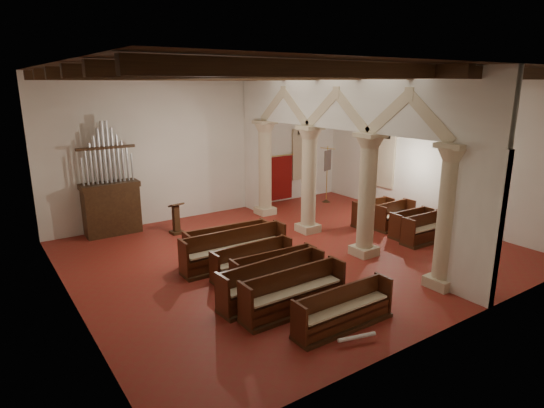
% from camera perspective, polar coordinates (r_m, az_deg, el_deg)
% --- Properties ---
extents(floor, '(14.00, 14.00, 0.00)m').
position_cam_1_polar(floor, '(15.57, 2.79, -6.07)').
color(floor, maroon).
rests_on(floor, ground).
extents(ceiling, '(14.00, 14.00, 0.00)m').
position_cam_1_polar(ceiling, '(14.55, 3.09, 16.58)').
color(ceiling, '#331F11').
rests_on(ceiling, wall_back).
extents(wall_back, '(14.00, 0.02, 6.00)m').
position_cam_1_polar(wall_back, '(19.82, -7.70, 7.32)').
color(wall_back, white).
rests_on(wall_back, floor).
extents(wall_front, '(14.00, 0.02, 6.00)m').
position_cam_1_polar(wall_front, '(10.74, 22.67, -0.12)').
color(wall_front, white).
rests_on(wall_front, floor).
extents(wall_left, '(0.02, 12.00, 6.00)m').
position_cam_1_polar(wall_left, '(11.99, -24.80, 1.13)').
color(wall_left, white).
rests_on(wall_left, floor).
extents(wall_right, '(0.02, 12.00, 6.00)m').
position_cam_1_polar(wall_right, '(19.76, 19.43, 6.59)').
color(wall_right, white).
rests_on(wall_right, floor).
extents(ceiling_beams, '(13.80, 11.80, 0.30)m').
position_cam_1_polar(ceiling_beams, '(14.54, 3.08, 15.87)').
color(ceiling_beams, '#3C2613').
rests_on(ceiling_beams, wall_back).
extents(arcade, '(0.90, 11.90, 6.00)m').
position_cam_1_polar(arcade, '(15.83, 8.20, 7.47)').
color(arcade, tan).
rests_on(arcade, floor).
extents(window_right_a, '(0.03, 1.00, 2.20)m').
position_cam_1_polar(window_right_a, '(19.03, 22.80, 3.53)').
color(window_right_a, '#2C6453').
rests_on(window_right_a, wall_right).
extents(window_right_b, '(0.03, 1.00, 2.20)m').
position_cam_1_polar(window_right_b, '(21.42, 13.85, 5.42)').
color(window_right_b, '#2C6453').
rests_on(window_right_b, wall_right).
extents(window_back, '(1.00, 0.03, 2.20)m').
position_cam_1_polar(window_back, '(22.59, 3.85, 6.29)').
color(window_back, '#2C6453').
rests_on(window_back, wall_back).
extents(pipe_organ, '(2.10, 0.85, 4.40)m').
position_cam_1_polar(pipe_organ, '(18.10, -19.59, 0.61)').
color(pipe_organ, '#3C2613').
rests_on(pipe_organ, floor).
extents(lectern, '(0.53, 0.54, 1.25)m').
position_cam_1_polar(lectern, '(17.66, -11.93, -2.06)').
color(lectern, '#352411').
rests_on(lectern, floor).
extents(dossal_curtain, '(1.80, 0.07, 2.17)m').
position_cam_1_polar(dossal_curtain, '(21.84, 0.79, 3.26)').
color(dossal_curtain, maroon).
rests_on(dossal_curtain, floor).
extents(processional_banner, '(0.60, 0.76, 2.72)m').
position_cam_1_polar(processional_banner, '(22.00, 6.88, 2.38)').
color(processional_banner, '#3C2613').
rests_on(processional_banner, floor).
extents(hymnal_box_a, '(0.35, 0.32, 0.28)m').
position_cam_1_polar(hymnal_box_a, '(12.50, 12.03, -10.68)').
color(hymnal_box_a, navy).
rests_on(hymnal_box_a, floor).
extents(hymnal_box_b, '(0.36, 0.29, 0.35)m').
position_cam_1_polar(hymnal_box_b, '(13.43, 3.47, -8.34)').
color(hymnal_box_b, '#18148E').
rests_on(hymnal_box_b, floor).
extents(hymnal_box_c, '(0.33, 0.29, 0.29)m').
position_cam_1_polar(hymnal_box_c, '(15.06, 1.96, -5.81)').
color(hymnal_box_c, navy).
rests_on(hymnal_box_c, floor).
extents(tube_heater_a, '(0.91, 0.32, 0.09)m').
position_cam_1_polar(tube_heater_a, '(10.59, 10.60, -16.08)').
color(tube_heater_a, white).
rests_on(tube_heater_a, floor).
extents(tube_heater_b, '(1.02, 0.24, 0.10)m').
position_cam_1_polar(tube_heater_b, '(11.24, -0.54, -13.87)').
color(tube_heater_b, white).
rests_on(tube_heater_b, floor).
extents(nave_pew_0, '(2.70, 0.65, 0.98)m').
position_cam_1_polar(nave_pew_0, '(11.08, 8.97, -13.57)').
color(nave_pew_0, '#3C2613').
rests_on(nave_pew_0, floor).
extents(nave_pew_1, '(2.90, 0.74, 1.10)m').
position_cam_1_polar(nave_pew_1, '(11.62, 2.79, -11.75)').
color(nave_pew_1, '#3C2613').
rests_on(nave_pew_1, floor).
extents(nave_pew_2, '(3.18, 0.90, 1.09)m').
position_cam_1_polar(nave_pew_2, '(12.19, 0.10, -10.40)').
color(nave_pew_2, '#3C2613').
rests_on(nave_pew_2, floor).
extents(nave_pew_3, '(2.63, 0.75, 0.95)m').
position_cam_1_polar(nave_pew_3, '(13.10, 0.30, -8.75)').
color(nave_pew_3, '#3C2613').
rests_on(nave_pew_3, floor).
extents(nave_pew_4, '(2.62, 0.71, 0.97)m').
position_cam_1_polar(nave_pew_4, '(13.68, -2.47, -7.68)').
color(nave_pew_4, '#3C2613').
rests_on(nave_pew_4, floor).
extents(nave_pew_5, '(3.50, 0.81, 1.15)m').
position_cam_1_polar(nave_pew_5, '(14.38, -4.66, -6.32)').
color(nave_pew_5, '#3C2613').
rests_on(nave_pew_5, floor).
extents(nave_pew_6, '(2.90, 0.94, 1.12)m').
position_cam_1_polar(nave_pew_6, '(14.88, -5.51, -5.61)').
color(nave_pew_6, '#3C2613').
rests_on(nave_pew_6, floor).
extents(aisle_pew_0, '(1.96, 0.73, 1.04)m').
position_cam_1_polar(aisle_pew_0, '(17.30, 18.69, -3.47)').
color(aisle_pew_0, '#3C2613').
rests_on(aisle_pew_0, floor).
extents(aisle_pew_1, '(1.85, 0.71, 0.99)m').
position_cam_1_polar(aisle_pew_1, '(17.87, 17.07, -2.82)').
color(aisle_pew_1, '#3C2613').
rests_on(aisle_pew_1, floor).
extents(aisle_pew_2, '(1.86, 0.77, 1.04)m').
position_cam_1_polar(aisle_pew_2, '(18.65, 15.14, -1.88)').
color(aisle_pew_2, '#3C2613').
rests_on(aisle_pew_2, floor).
extents(aisle_pew_3, '(1.80, 0.80, 1.05)m').
position_cam_1_polar(aisle_pew_3, '(18.80, 12.56, -1.56)').
color(aisle_pew_3, '#3C2613').
rests_on(aisle_pew_3, floor).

